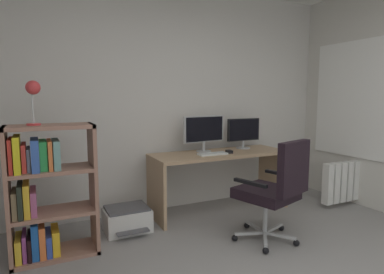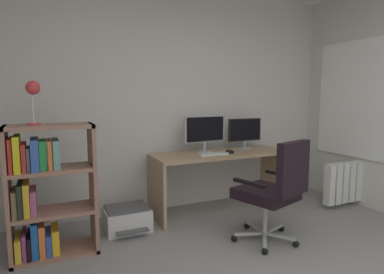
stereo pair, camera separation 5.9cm
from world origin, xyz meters
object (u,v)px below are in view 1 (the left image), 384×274
at_px(monitor_secondary, 243,131).
at_px(bookshelf, 44,193).
at_px(desk_lamp, 33,92).
at_px(office_chair, 275,187).
at_px(printer, 127,219).
at_px(desk, 220,167).
at_px(monitor_main, 204,130).
at_px(radiator, 350,180).
at_px(computer_mouse, 229,152).
at_px(keyboard, 213,154).

height_order(monitor_secondary, bookshelf, bookshelf).
bearing_deg(bookshelf, desk_lamp, -179.85).
relative_size(office_chair, printer, 2.19).
xyz_separation_m(monitor_secondary, printer, (-1.58, -0.22, -0.82)).
height_order(desk, monitor_secondary, monitor_secondary).
bearing_deg(office_chair, monitor_main, 98.58).
bearing_deg(radiator, desk_lamp, 176.93).
height_order(monitor_main, printer, monitor_main).
height_order(monitor_main, computer_mouse, monitor_main).
bearing_deg(monitor_secondary, computer_mouse, -148.37).
bearing_deg(computer_mouse, bookshelf, -162.06).
bearing_deg(printer, computer_mouse, 0.08).
xyz_separation_m(desk_lamp, radiator, (3.60, -0.19, -1.10)).
bearing_deg(monitor_secondary, desk, -163.95).
distance_m(desk, monitor_secondary, 0.59).
height_order(keyboard, computer_mouse, computer_mouse).
distance_m(office_chair, printer, 1.53).
relative_size(monitor_secondary, computer_mouse, 4.55).
bearing_deg(keyboard, monitor_secondary, 23.41).
bearing_deg(desk_lamp, bookshelf, 0.15).
distance_m(keyboard, desk_lamp, 1.95).
distance_m(monitor_secondary, keyboard, 0.65).
bearing_deg(keyboard, monitor_main, 90.95).
xyz_separation_m(computer_mouse, desk_lamp, (-2.04, -0.24, 0.68)).
height_order(keyboard, printer, keyboard).
relative_size(keyboard, desk_lamp, 0.93).
height_order(desk_lamp, printer, desk_lamp).
distance_m(bookshelf, radiator, 3.58).
relative_size(desk, printer, 3.65).
bearing_deg(desk, keyboard, -147.08).
bearing_deg(radiator, monitor_secondary, 151.80).
xyz_separation_m(monitor_secondary, desk_lamp, (-2.39, -0.46, 0.47)).
distance_m(monitor_secondary, bookshelf, 2.43).
xyz_separation_m(keyboard, radiator, (1.79, -0.43, -0.42)).
height_order(printer, radiator, radiator).
bearing_deg(desk_lamp, radiator, -3.07).
bearing_deg(computer_mouse, monitor_main, 147.40).
bearing_deg(monitor_main, desk_lamp, -165.85).
height_order(office_chair, desk_lamp, desk_lamp).
relative_size(monitor_secondary, printer, 1.00).
xyz_separation_m(monitor_main, office_chair, (0.17, -1.10, -0.44)).
distance_m(office_chair, desk_lamp, 2.26).
height_order(desk, office_chair, office_chair).
relative_size(monitor_main, desk_lamp, 1.52).
bearing_deg(keyboard, bookshelf, -170.25).
height_order(computer_mouse, office_chair, office_chair).
bearing_deg(printer, desk, 4.69).
relative_size(monitor_main, office_chair, 0.56).
relative_size(bookshelf, radiator, 1.27).
relative_size(monitor_secondary, desk_lamp, 1.25).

